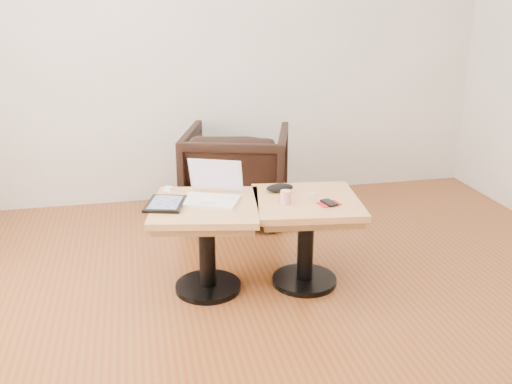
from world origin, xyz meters
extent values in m
cube|color=brown|center=(0.00, 0.00, 0.00)|extent=(4.50, 4.50, 0.01)
cube|color=beige|center=(0.00, 2.25, 1.35)|extent=(4.50, 0.02, 2.70)
cylinder|color=black|center=(-0.39, 0.57, 0.02)|extent=(0.40, 0.40, 0.03)
cylinder|color=black|center=(-0.39, 0.57, 0.28)|extent=(0.10, 0.10, 0.48)
cube|color=olive|center=(-0.39, 0.57, 0.49)|extent=(0.66, 0.66, 0.04)
cube|color=#A85E34|center=(-0.39, 0.57, 0.54)|extent=(0.72, 0.72, 0.04)
cylinder|color=black|center=(0.20, 0.53, 0.02)|extent=(0.40, 0.40, 0.03)
cylinder|color=black|center=(0.20, 0.53, 0.28)|extent=(0.10, 0.10, 0.48)
cube|color=olive|center=(0.20, 0.53, 0.49)|extent=(0.63, 0.63, 0.04)
cube|color=#A85E34|center=(0.20, 0.53, 0.54)|extent=(0.68, 0.68, 0.04)
cube|color=white|center=(-0.36, 0.59, 0.56)|extent=(0.39, 0.33, 0.02)
cube|color=silver|center=(-0.35, 0.62, 0.57)|extent=(0.29, 0.20, 0.00)
cube|color=silver|center=(-0.39, 0.53, 0.57)|extent=(0.10, 0.09, 0.00)
cube|color=white|center=(-0.31, 0.73, 0.68)|extent=(0.33, 0.19, 0.21)
cube|color=#944F41|center=(-0.31, 0.73, 0.68)|extent=(0.28, 0.16, 0.17)
cube|color=black|center=(-0.62, 0.60, 0.56)|extent=(0.28, 0.31, 0.02)
cube|color=#191E38|center=(-0.62, 0.60, 0.57)|extent=(0.22, 0.26, 0.00)
cube|color=white|center=(-0.59, 0.84, 0.57)|extent=(0.06, 0.06, 0.03)
ellipsoid|color=black|center=(0.08, 0.68, 0.58)|extent=(0.17, 0.08, 0.05)
cylinder|color=#E84669|center=(0.06, 0.47, 0.60)|extent=(0.09, 0.09, 0.08)
sphere|color=white|center=(0.27, 0.59, 0.56)|extent=(0.01, 0.01, 0.01)
sphere|color=white|center=(0.29, 0.61, 0.56)|extent=(0.01, 0.01, 0.01)
sphere|color=white|center=(0.25, 0.61, 0.56)|extent=(0.01, 0.01, 0.01)
cylinder|color=white|center=(0.27, 0.59, 0.56)|extent=(0.07, 0.04, 0.00)
cube|color=maroon|center=(0.30, 0.41, 0.56)|extent=(0.14, 0.11, 0.01)
cube|color=black|center=(0.30, 0.41, 0.57)|extent=(0.08, 0.12, 0.01)
imported|color=black|center=(0.00, 1.71, 0.36)|extent=(0.98, 1.00, 0.73)
camera|label=1|loc=(-0.76, -2.50, 1.72)|focal=40.00mm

